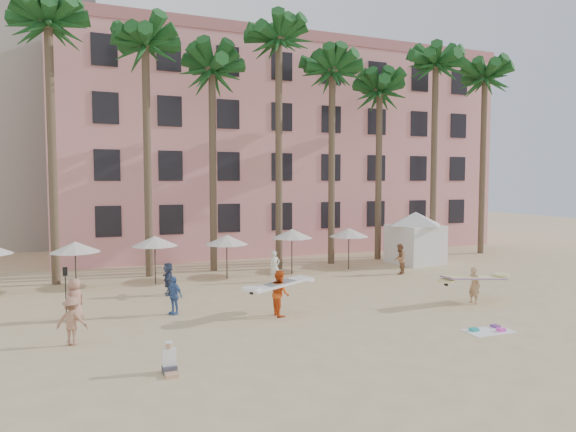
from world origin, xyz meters
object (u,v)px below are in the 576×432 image
(cabana, at_px, (415,233))
(carrier_yellow, at_px, (474,282))
(pink_hotel, at_px, (273,153))
(carrier_white, at_px, (280,292))

(cabana, relative_size, carrier_yellow, 1.46)
(pink_hotel, relative_size, cabana, 7.05)
(carrier_white, bearing_deg, pink_hotel, 69.76)
(pink_hotel, distance_m, cabana, 15.31)
(cabana, distance_m, carrier_white, 16.28)
(pink_hotel, height_order, carrier_white, pink_hotel)
(pink_hotel, bearing_deg, carrier_yellow, -87.91)
(cabana, distance_m, carrier_yellow, 11.46)
(cabana, xyz_separation_m, carrier_white, (-13.49, -9.04, -1.06))
(pink_hotel, relative_size, carrier_white, 11.53)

